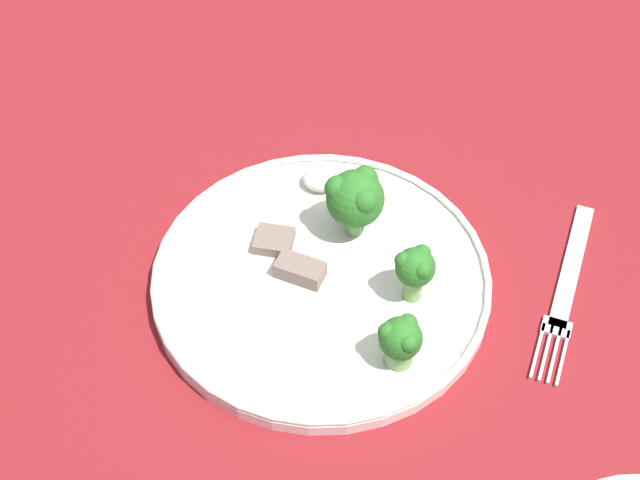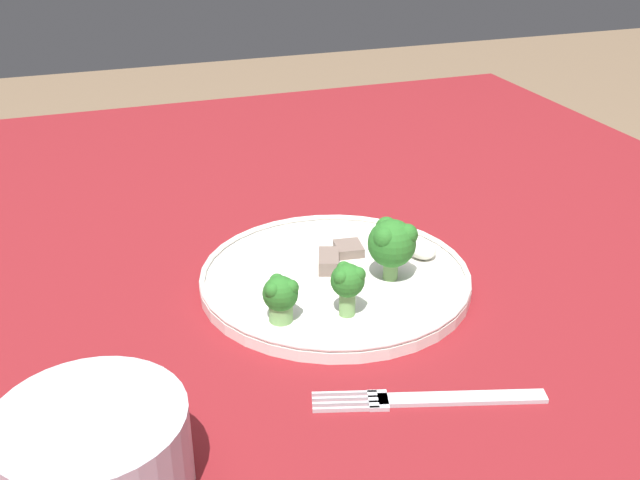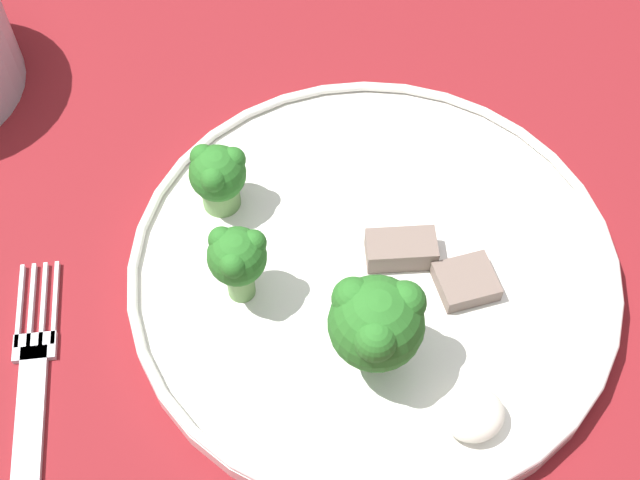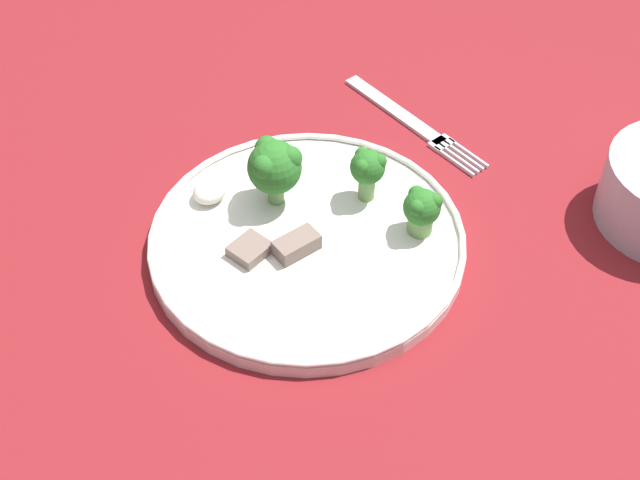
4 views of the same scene
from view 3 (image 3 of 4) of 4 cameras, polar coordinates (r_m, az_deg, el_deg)
name	(u,v)px [view 3 (image 3 of 4)]	position (r m, az deg, el deg)	size (l,w,h in m)	color
table	(453,363)	(0.59, 8.49, -7.78)	(1.39, 1.18, 0.71)	maroon
dinner_plate	(373,271)	(0.52, 3.44, -1.97)	(0.28, 0.28, 0.02)	white
fork	(30,422)	(0.51, -18.08, -10.99)	(0.07, 0.19, 0.00)	silver
broccoli_floret_near_rim_left	(237,258)	(0.48, -5.32, -1.16)	(0.03, 0.03, 0.05)	#709E56
broccoli_floret_center_left	(218,175)	(0.52, -6.55, 4.14)	(0.03, 0.03, 0.05)	#709E56
broccoli_floret_back_left	(376,322)	(0.45, 3.63, -5.28)	(0.05, 0.05, 0.07)	#709E56
meat_slice_front_slice	(401,249)	(0.52, 5.21, -0.60)	(0.05, 0.03, 0.02)	#756056
meat_slice_middle_slice	(458,285)	(0.51, 8.84, -2.83)	(0.04, 0.03, 0.01)	#756056
sauce_dollop	(474,415)	(0.47, 9.81, -10.96)	(0.03, 0.03, 0.02)	silver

